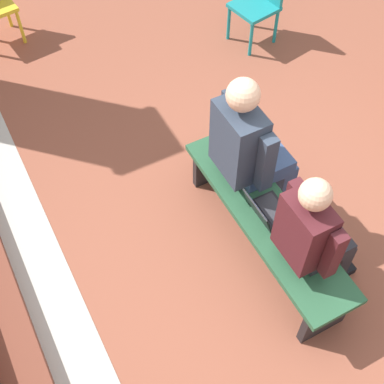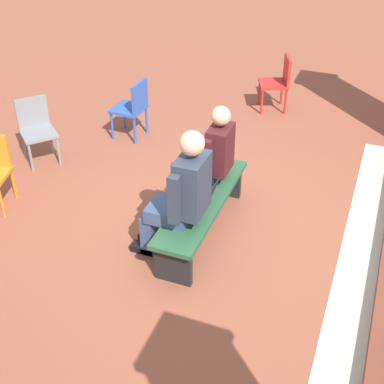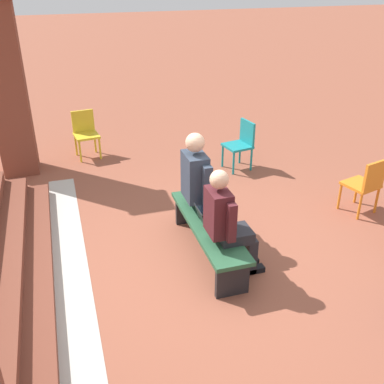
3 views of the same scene
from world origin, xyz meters
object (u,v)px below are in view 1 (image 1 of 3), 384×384
object	(u,v)px
person_student	(314,234)
person_adult	(250,147)
bench	(266,221)
laptop	(267,211)

from	to	relation	value
person_student	person_adult	bearing A→B (deg)	-0.49
bench	laptop	world-z (taller)	laptop
person_adult	laptop	distance (m)	0.49
laptop	person_adult	bearing A→B (deg)	-11.84
bench	person_student	size ratio (longest dim) A/B	1.36
laptop	person_student	bearing A→B (deg)	-169.44
bench	person_adult	world-z (taller)	person_adult
bench	person_student	distance (m)	0.55
bench	person_adult	size ratio (longest dim) A/B	1.24
person_adult	laptop	world-z (taller)	person_adult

